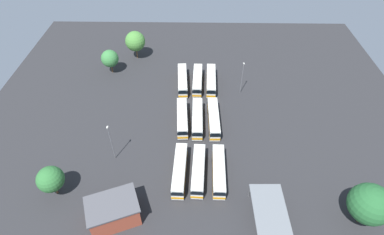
% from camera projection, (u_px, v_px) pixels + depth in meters
% --- Properties ---
extents(ground_plane, '(111.06, 111.06, 0.00)m').
position_uv_depth(ground_plane, '(198.00, 124.00, 75.94)').
color(ground_plane, '#28282B').
extents(bus_row0_slot0, '(12.64, 3.22, 3.48)m').
position_uv_depth(bus_row0_slot0, '(183.00, 80.00, 86.26)').
color(bus_row0_slot0, silver).
rests_on(bus_row0_slot0, ground_plane).
extents(bus_row0_slot1, '(12.16, 2.78, 3.48)m').
position_uv_depth(bus_row0_slot1, '(197.00, 80.00, 86.31)').
color(bus_row0_slot1, silver).
rests_on(bus_row0_slot1, ground_plane).
extents(bus_row0_slot2, '(12.39, 2.77, 3.48)m').
position_uv_depth(bus_row0_slot2, '(211.00, 80.00, 86.21)').
color(bus_row0_slot2, silver).
rests_on(bus_row0_slot2, ground_plane).
extents(bus_row1_slot0, '(11.90, 3.15, 3.48)m').
position_uv_depth(bus_row1_slot0, '(182.00, 118.00, 74.85)').
color(bus_row1_slot0, silver).
rests_on(bus_row1_slot0, ground_plane).
extents(bus_row1_slot1, '(12.13, 2.56, 3.48)m').
position_uv_depth(bus_row1_slot1, '(197.00, 118.00, 74.70)').
color(bus_row1_slot1, silver).
rests_on(bus_row1_slot1, ground_plane).
extents(bus_row1_slot2, '(12.57, 2.78, 3.48)m').
position_uv_depth(bus_row1_slot2, '(214.00, 118.00, 74.70)').
color(bus_row1_slot2, silver).
rests_on(bus_row1_slot2, ground_plane).
extents(bus_row2_slot0, '(12.40, 2.83, 3.48)m').
position_uv_depth(bus_row2_slot0, '(180.00, 170.00, 63.25)').
color(bus_row2_slot0, silver).
rests_on(bus_row2_slot0, ground_plane).
extents(bus_row2_slot1, '(11.96, 3.00, 3.48)m').
position_uv_depth(bus_row2_slot1, '(198.00, 170.00, 63.21)').
color(bus_row2_slot1, silver).
rests_on(bus_row2_slot1, ground_plane).
extents(bus_row2_slot2, '(12.00, 2.70, 3.48)m').
position_uv_depth(bus_row2_slot2, '(219.00, 171.00, 63.10)').
color(bus_row2_slot2, silver).
rests_on(bus_row2_slot2, ground_plane).
extents(depot_building, '(9.34, 10.91, 4.88)m').
position_uv_depth(depot_building, '(114.00, 211.00, 55.69)').
color(depot_building, '#99422D').
rests_on(depot_building, ground_plane).
extents(maintenance_shelter, '(11.07, 6.21, 3.81)m').
position_uv_depth(maintenance_shelter, '(270.00, 210.00, 54.50)').
color(maintenance_shelter, slate).
rests_on(maintenance_shelter, ground_plane).
extents(lamp_post_by_building, '(0.56, 0.28, 9.68)m').
position_uv_depth(lamp_post_by_building, '(242.00, 77.00, 81.40)').
color(lamp_post_by_building, slate).
rests_on(lamp_post_by_building, ground_plane).
extents(lamp_post_near_entrance, '(0.56, 0.28, 9.75)m').
position_uv_depth(lamp_post_near_entrance, '(111.00, 142.00, 64.35)').
color(lamp_post_near_entrance, slate).
rests_on(lamp_post_near_entrance, ground_plane).
extents(tree_north_edge, '(5.16, 5.16, 7.13)m').
position_uv_depth(tree_north_edge, '(50.00, 179.00, 58.31)').
color(tree_north_edge, brown).
rests_on(tree_north_edge, ground_plane).
extents(tree_northwest, '(5.03, 5.03, 7.27)m').
position_uv_depth(tree_northwest, '(110.00, 59.00, 89.16)').
color(tree_northwest, brown).
rests_on(tree_northwest, ground_plane).
extents(tree_south_edge, '(7.39, 7.39, 9.57)m').
position_uv_depth(tree_south_edge, '(370.00, 204.00, 52.91)').
color(tree_south_edge, brown).
rests_on(tree_south_edge, ground_plane).
extents(tree_northeast, '(6.12, 6.12, 8.95)m').
position_uv_depth(tree_northeast, '(135.00, 41.00, 94.30)').
color(tree_northeast, brown).
rests_on(tree_northeast, ground_plane).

